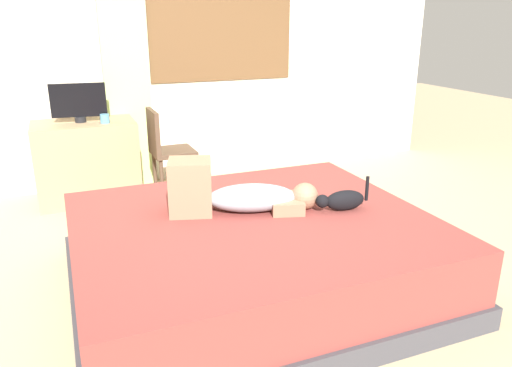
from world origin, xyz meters
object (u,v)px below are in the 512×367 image
Objects in this scene: cat at (342,200)px; desk at (87,161)px; cup at (105,119)px; bed at (253,254)px; tv_monitor at (79,102)px; person_lying at (236,194)px; chair_by_desk at (165,147)px.

cat is 2.60m from desk.
cup is (0.18, -0.13, 0.41)m from desk.
tv_monitor is (-0.85, 2.10, 0.69)m from bed.
bed is 2.37m from tv_monitor.
person_lying is 2.61× the size of cat.
cat is (0.57, -0.08, 0.31)m from bed.
person_lying is (-0.05, 0.16, 0.36)m from bed.
bed is at bearing -68.42° from desk.
cup is at bearing 120.68° from cat.
chair_by_desk is (0.49, -0.17, -0.27)m from cup.
bed is 0.66m from cat.
person_lying is 0.67m from cat.
tv_monitor reaches higher than bed.
cat is at bearing -56.93° from tv_monitor.
chair_by_desk is at bearing 111.12° from cat.
chair_by_desk is (0.68, -0.30, 0.14)m from desk.
chair_by_desk reaches higher than desk.
desk is at bearing 145.64° from cup.
bed is at bearing -71.88° from cup.
bed is 4.53× the size of tv_monitor.
person_lying is 1.09× the size of chair_by_desk.
cat is 0.42× the size of chair_by_desk.
chair_by_desk is at bearing -19.36° from cup.
desk reaches higher than bed.
person_lying is at bearing -68.15° from desk.
bed is 2.33× the size of person_lying.
tv_monitor is (-0.02, 0.00, 0.55)m from desk.
bed is at bearing -71.78° from person_lying.
chair_by_desk is at bearing -23.34° from tv_monitor.
person_lying is at bearing -71.89° from cup.
bed is 6.09× the size of cat.
person_lying reaches higher than desk.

